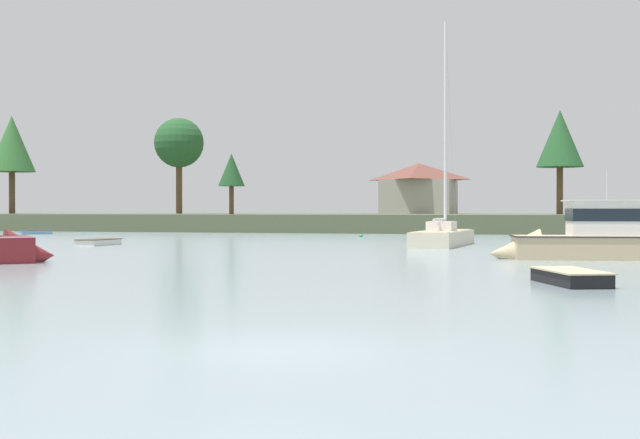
# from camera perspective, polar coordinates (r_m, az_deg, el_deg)

# --- Properties ---
(ground_plane) EXTENTS (479.61, 479.61, 0.00)m
(ground_plane) POSITION_cam_1_polar(r_m,az_deg,el_deg) (14.49, -3.31, -8.50)
(ground_plane) COLOR gray
(far_shore_bank) EXTENTS (215.82, 42.31, 1.88)m
(far_shore_bank) POSITION_cam_1_polar(r_m,az_deg,el_deg) (105.29, 12.80, -0.16)
(far_shore_bank) COLOR #4C563D
(far_shore_bank) RESTS_ON ground
(dinghy_white) EXTENTS (1.76, 3.50, 0.57)m
(dinghy_white) POSITION_cam_1_polar(r_m,az_deg,el_deg) (59.45, -14.24, -1.50)
(dinghy_white) COLOR white
(dinghy_white) RESTS_ON ground
(dinghy_skyblue) EXTENTS (3.07, 3.13, 0.56)m
(dinghy_skyblue) POSITION_cam_1_polar(r_m,az_deg,el_deg) (88.71, -18.05, -0.83)
(dinghy_skyblue) COLOR #669ECC
(dinghy_skyblue) RESTS_ON ground
(dinghy_black) EXTENTS (2.64, 3.86, 0.63)m
(dinghy_black) POSITION_cam_1_polar(r_m,az_deg,el_deg) (28.16, 16.02, -3.78)
(dinghy_black) COLOR black
(dinghy_black) RESTS_ON ground
(cruiser_sand) EXTENTS (10.00, 4.07, 5.18)m
(cruiser_sand) POSITION_cam_1_polar(r_m,az_deg,el_deg) (42.89, 17.10, -1.59)
(cruiser_sand) COLOR tan
(cruiser_sand) RESTS_ON ground
(sailboat_cream) EXTENTS (3.12, 9.92, 15.34)m
(sailboat_cream) POSITION_cam_1_polar(r_m,az_deg,el_deg) (57.20, 8.02, -1.40)
(sailboat_cream) COLOR beige
(sailboat_cream) RESTS_ON ground
(dinghy_green) EXTENTS (1.60, 3.04, 0.49)m
(dinghy_green) POSITION_cam_1_polar(r_m,az_deg,el_deg) (68.13, 13.14, -1.24)
(dinghy_green) COLOR #236B3D
(dinghy_green) RESTS_ON ground
(mooring_buoy_green) EXTENTS (0.35, 0.35, 0.40)m
(mooring_buoy_green) POSITION_cam_1_polar(r_m,az_deg,el_deg) (75.18, 2.69, -1.11)
(mooring_buoy_green) COLOR #1E8C47
(mooring_buoy_green) RESTS_ON ground
(shore_tree_far_left) EXTENTS (6.51, 6.51, 12.57)m
(shore_tree_far_left) POSITION_cam_1_polar(r_m,az_deg,el_deg) (116.53, -9.18, 4.92)
(shore_tree_far_left) COLOR brown
(shore_tree_far_left) RESTS_ON far_shore_bank
(shore_tree_center) EXTENTS (5.12, 5.12, 11.44)m
(shore_tree_center) POSITION_cam_1_polar(r_m,az_deg,el_deg) (99.58, 15.38, 5.07)
(shore_tree_center) COLOR brown
(shore_tree_center) RESTS_ON far_shore_bank
(shore_tree_left_mid) EXTENTS (3.03, 3.03, 6.91)m
(shore_tree_left_mid) POSITION_cam_1_polar(r_m,az_deg,el_deg) (100.10, -5.80, 3.19)
(shore_tree_left_mid) COLOR brown
(shore_tree_left_mid) RESTS_ON far_shore_bank
(shore_tree_inland_a) EXTENTS (5.99, 5.99, 12.83)m
(shore_tree_inland_a) POSITION_cam_1_polar(r_m,az_deg,el_deg) (121.65, -19.46, 4.64)
(shore_tree_inland_a) COLOR brown
(shore_tree_inland_a) RESTS_ON far_shore_bank
(cottage_eastern) EXTENTS (9.68, 10.35, 6.57)m
(cottage_eastern) POSITION_cam_1_polar(r_m,az_deg,el_deg) (114.75, 6.49, 2.08)
(cottage_eastern) COLOR #9E998E
(cottage_eastern) RESTS_ON far_shore_bank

